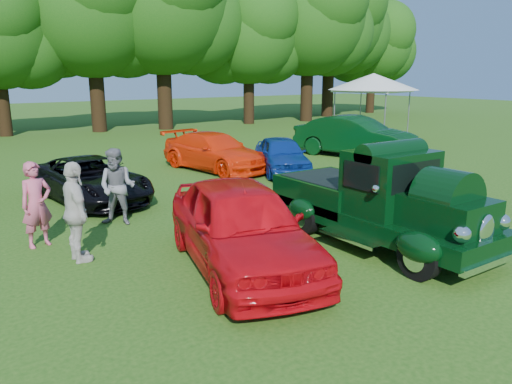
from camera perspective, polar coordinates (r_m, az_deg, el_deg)
ground at (r=9.63m, az=9.18°, el=-8.00°), size 120.00×120.00×0.00m
hero_pickup at (r=10.65m, az=13.96°, el=-1.27°), size 2.38×5.11×2.00m
red_convertible at (r=9.01m, az=-1.70°, el=-3.86°), size 3.10×5.12×1.63m
back_car_black at (r=14.60m, az=-18.33°, el=1.35°), size 2.54×4.62×1.23m
back_car_orange at (r=18.53m, az=-4.75°, el=4.63°), size 2.67×4.93×1.36m
back_car_blue at (r=17.87m, az=2.95°, el=4.24°), size 3.02×4.11×1.30m
back_car_green at (r=21.94m, az=11.25°, el=6.25°), size 3.33×5.52×1.72m
spectator_pink at (r=11.09m, az=-23.79°, el=-1.32°), size 0.73×0.57×1.77m
spectator_grey at (r=12.08m, az=-15.56°, el=0.56°), size 1.11×1.10×1.81m
spectator_white at (r=9.90m, az=-19.90°, el=-2.21°), size 0.47×1.13×1.92m
canopy_tent at (r=27.43m, az=13.26°, el=12.12°), size 5.75×5.75×3.51m
tree_line at (r=31.70m, az=-19.01°, el=18.68°), size 63.41×10.64×11.96m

